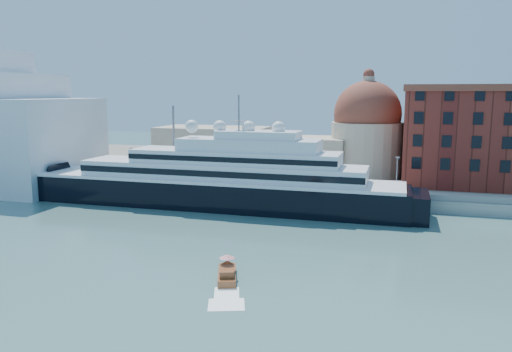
% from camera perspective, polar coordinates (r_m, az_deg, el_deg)
% --- Properties ---
extents(ground, '(400.00, 400.00, 0.00)m').
position_cam_1_polar(ground, '(81.74, -6.38, -7.21)').
color(ground, '#355C5B').
rests_on(ground, ground).
extents(quay, '(180.00, 10.00, 2.50)m').
position_cam_1_polar(quay, '(112.65, 0.24, -1.85)').
color(quay, gray).
rests_on(quay, ground).
extents(land, '(260.00, 72.00, 2.00)m').
position_cam_1_polar(land, '(151.95, 4.49, 0.98)').
color(land, slate).
rests_on(land, ground).
extents(quay_fence, '(180.00, 0.10, 1.20)m').
position_cam_1_polar(quay_fence, '(108.05, -0.42, -1.34)').
color(quay_fence, slate).
rests_on(quay_fence, quay).
extents(superyacht, '(90.00, 12.48, 26.90)m').
position_cam_1_polar(superyacht, '(104.87, -6.40, -0.87)').
color(superyacht, black).
rests_on(superyacht, ground).
extents(service_barge, '(12.79, 4.98, 2.82)m').
position_cam_1_polar(service_barge, '(130.66, -26.77, -1.50)').
color(service_barge, white).
rests_on(service_barge, ground).
extents(water_taxi, '(4.30, 7.11, 3.20)m').
position_cam_1_polar(water_taxi, '(64.49, -3.32, -11.08)').
color(water_taxi, maroon).
rests_on(water_taxi, ground).
extents(warehouse, '(43.00, 19.00, 23.25)m').
position_cam_1_polar(warehouse, '(126.43, 26.07, 4.17)').
color(warehouse, maroon).
rests_on(warehouse, land).
extents(church, '(66.00, 18.00, 25.50)m').
position_cam_1_polar(church, '(132.69, 5.73, 4.04)').
color(church, beige).
rests_on(church, land).
extents(lamp_posts, '(120.80, 2.40, 18.00)m').
position_cam_1_polar(lamp_posts, '(113.78, -6.15, 2.59)').
color(lamp_posts, slate).
rests_on(lamp_posts, quay).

